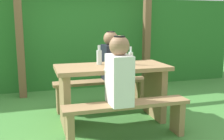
{
  "coord_description": "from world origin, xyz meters",
  "views": [
    {
      "loc": [
        -0.94,
        -3.1,
        1.29
      ],
      "look_at": [
        0.0,
        0.0,
        0.68
      ],
      "focal_mm": 42.15,
      "sensor_mm": 36.0,
      "label": 1
    }
  ],
  "objects_px": {
    "picnic_table": "(112,84)",
    "cell_phone": "(115,67)",
    "person_black_coat": "(111,58)",
    "drinking_glass": "(119,62)",
    "bottle_right": "(131,58)",
    "bottle_left": "(99,57)",
    "bench_near": "(127,113)",
    "bench_far": "(101,88)",
    "person_white_shirt": "(119,73)"
  },
  "relations": [
    {
      "from": "person_white_shirt",
      "to": "cell_phone",
      "type": "height_order",
      "value": "person_white_shirt"
    },
    {
      "from": "person_white_shirt",
      "to": "bottle_left",
      "type": "relative_size",
      "value": 2.9
    },
    {
      "from": "bench_near",
      "to": "bottle_left",
      "type": "relative_size",
      "value": 5.65
    },
    {
      "from": "bottle_right",
      "to": "bottle_left",
      "type": "bearing_deg",
      "value": 161.88
    },
    {
      "from": "bottle_left",
      "to": "bottle_right",
      "type": "relative_size",
      "value": 1.07
    },
    {
      "from": "picnic_table",
      "to": "bench_far",
      "type": "distance_m",
      "value": 0.6
    },
    {
      "from": "person_black_coat",
      "to": "cell_phone",
      "type": "bearing_deg",
      "value": -102.78
    },
    {
      "from": "bottle_right",
      "to": "cell_phone",
      "type": "bearing_deg",
      "value": -153.73
    },
    {
      "from": "drinking_glass",
      "to": "person_white_shirt",
      "type": "bearing_deg",
      "value": -108.07
    },
    {
      "from": "picnic_table",
      "to": "person_white_shirt",
      "type": "height_order",
      "value": "person_white_shirt"
    },
    {
      "from": "bench_near",
      "to": "bottle_left",
      "type": "height_order",
      "value": "bottle_left"
    },
    {
      "from": "picnic_table",
      "to": "person_white_shirt",
      "type": "bearing_deg",
      "value": -99.26
    },
    {
      "from": "bench_far",
      "to": "drinking_glass",
      "type": "bearing_deg",
      "value": -79.54
    },
    {
      "from": "picnic_table",
      "to": "bench_far",
      "type": "height_order",
      "value": "picnic_table"
    },
    {
      "from": "bottle_left",
      "to": "cell_phone",
      "type": "bearing_deg",
      "value": -62.86
    },
    {
      "from": "bottle_right",
      "to": "cell_phone",
      "type": "relative_size",
      "value": 1.65
    },
    {
      "from": "cell_phone",
      "to": "bench_far",
      "type": "bearing_deg",
      "value": 87.16
    },
    {
      "from": "bottle_left",
      "to": "bottle_right",
      "type": "xyz_separation_m",
      "value": [
        0.38,
        -0.12,
        -0.01
      ]
    },
    {
      "from": "bench_near",
      "to": "bottle_right",
      "type": "relative_size",
      "value": 6.04
    },
    {
      "from": "picnic_table",
      "to": "cell_phone",
      "type": "bearing_deg",
      "value": -93.05
    },
    {
      "from": "bottle_right",
      "to": "cell_phone",
      "type": "height_order",
      "value": "bottle_right"
    },
    {
      "from": "drinking_glass",
      "to": "cell_phone",
      "type": "xyz_separation_m",
      "value": [
        -0.11,
        -0.16,
        -0.04
      ]
    },
    {
      "from": "picnic_table",
      "to": "bench_near",
      "type": "height_order",
      "value": "picnic_table"
    },
    {
      "from": "picnic_table",
      "to": "drinking_glass",
      "type": "height_order",
      "value": "drinking_glass"
    },
    {
      "from": "person_white_shirt",
      "to": "bottle_right",
      "type": "bearing_deg",
      "value": 58.56
    },
    {
      "from": "bench_far",
      "to": "person_white_shirt",
      "type": "xyz_separation_m",
      "value": [
        -0.09,
        -1.12,
        0.45
      ]
    },
    {
      "from": "person_black_coat",
      "to": "cell_phone",
      "type": "xyz_separation_m",
      "value": [
        -0.16,
        -0.69,
        -0.01
      ]
    },
    {
      "from": "drinking_glass",
      "to": "bench_far",
      "type": "bearing_deg",
      "value": 100.46
    },
    {
      "from": "picnic_table",
      "to": "person_black_coat",
      "type": "bearing_deg",
      "value": 75.01
    },
    {
      "from": "drinking_glass",
      "to": "bottle_right",
      "type": "distance_m",
      "value": 0.16
    },
    {
      "from": "bench_near",
      "to": "bottle_left",
      "type": "bearing_deg",
      "value": 101.24
    },
    {
      "from": "bottle_left",
      "to": "bench_far",
      "type": "bearing_deg",
      "value": 73.03
    },
    {
      "from": "bench_far",
      "to": "person_black_coat",
      "type": "distance_m",
      "value": 0.47
    },
    {
      "from": "bench_near",
      "to": "drinking_glass",
      "type": "relative_size",
      "value": 16.7
    },
    {
      "from": "picnic_table",
      "to": "cell_phone",
      "type": "xyz_separation_m",
      "value": [
        -0.01,
        -0.13,
        0.24
      ]
    },
    {
      "from": "picnic_table",
      "to": "drinking_glass",
      "type": "xyz_separation_m",
      "value": [
        0.1,
        0.02,
        0.28
      ]
    },
    {
      "from": "drinking_glass",
      "to": "cell_phone",
      "type": "relative_size",
      "value": 0.6
    },
    {
      "from": "bottle_left",
      "to": "cell_phone",
      "type": "relative_size",
      "value": 1.77
    },
    {
      "from": "person_black_coat",
      "to": "bench_near",
      "type": "bearing_deg",
      "value": -97.6
    },
    {
      "from": "drinking_glass",
      "to": "bottle_left",
      "type": "distance_m",
      "value": 0.26
    },
    {
      "from": "person_white_shirt",
      "to": "drinking_glass",
      "type": "bearing_deg",
      "value": 71.93
    },
    {
      "from": "picnic_table",
      "to": "bench_near",
      "type": "xyz_separation_m",
      "value": [
        0.0,
        -0.56,
        -0.2
      ]
    },
    {
      "from": "bench_near",
      "to": "person_black_coat",
      "type": "xyz_separation_m",
      "value": [
        0.15,
        1.12,
        0.45
      ]
    },
    {
      "from": "drinking_glass",
      "to": "picnic_table",
      "type": "bearing_deg",
      "value": -166.11
    },
    {
      "from": "drinking_glass",
      "to": "cell_phone",
      "type": "distance_m",
      "value": 0.19
    },
    {
      "from": "drinking_glass",
      "to": "bottle_right",
      "type": "relative_size",
      "value": 0.36
    },
    {
      "from": "picnic_table",
      "to": "cell_phone",
      "type": "relative_size",
      "value": 10.0
    },
    {
      "from": "picnic_table",
      "to": "person_white_shirt",
      "type": "distance_m",
      "value": 0.62
    },
    {
      "from": "person_white_shirt",
      "to": "picnic_table",
      "type": "bearing_deg",
      "value": 80.74
    },
    {
      "from": "bench_far",
      "to": "person_black_coat",
      "type": "xyz_separation_m",
      "value": [
        0.15,
        -0.0,
        0.45
      ]
    }
  ]
}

